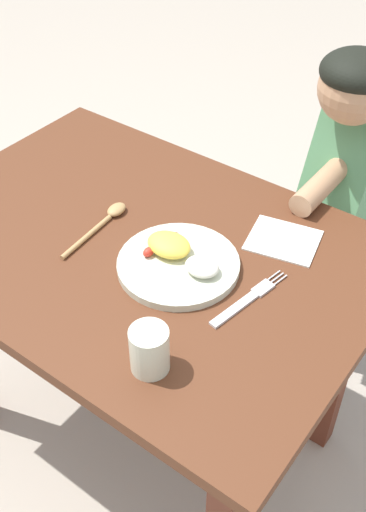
{
  "coord_description": "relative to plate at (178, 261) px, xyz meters",
  "views": [
    {
      "loc": [
        0.66,
        -0.73,
        1.52
      ],
      "look_at": [
        0.12,
        0.0,
        0.71
      ],
      "focal_mm": 42.73,
      "sensor_mm": 36.0,
      "label": 1
    }
  ],
  "objects": [
    {
      "name": "fork",
      "position": [
        0.16,
        -0.0,
        -0.01
      ],
      "size": [
        0.05,
        0.2,
        0.01
      ],
      "rotation": [
        0.0,
        0.0,
        1.4
      ],
      "color": "silver",
      "rests_on": "dining_table"
    },
    {
      "name": "spoon",
      "position": [
        -0.21,
        0.02,
        -0.01
      ],
      "size": [
        0.04,
        0.21,
        0.02
      ],
      "rotation": [
        0.0,
        0.0,
        1.65
      ],
      "color": "tan",
      "rests_on": "dining_table"
    },
    {
      "name": "drinking_cup",
      "position": [
        0.11,
        -0.23,
        0.03
      ],
      "size": [
        0.07,
        0.07,
        0.09
      ],
      "primitive_type": "cylinder",
      "color": "silver",
      "rests_on": "dining_table"
    },
    {
      "name": "napkin",
      "position": [
        0.13,
        0.19,
        -0.01
      ],
      "size": [
        0.17,
        0.15,
        0.0
      ],
      "primitive_type": "cube",
      "rotation": [
        0.0,
        0.0,
        0.23
      ],
      "color": "white",
      "rests_on": "dining_table"
    },
    {
      "name": "person",
      "position": [
        0.12,
        0.54,
        -0.16
      ],
      "size": [
        0.17,
        0.37,
        1.0
      ],
      "rotation": [
        0.0,
        0.0,
        3.14
      ],
      "color": "#3D4664",
      "rests_on": "ground_plane"
    },
    {
      "name": "dining_table",
      "position": [
        -0.12,
        0.01,
        -0.12
      ],
      "size": [
        1.01,
        0.71,
        0.69
      ],
      "color": "#562D1A",
      "rests_on": "ground_plane"
    },
    {
      "name": "ground_plane",
      "position": [
        -0.12,
        0.01,
        -0.7
      ],
      "size": [
        8.0,
        8.0,
        0.0
      ],
      "primitive_type": "plane",
      "color": "#ACA090"
    },
    {
      "name": "plate",
      "position": [
        0.0,
        0.0,
        0.0
      ],
      "size": [
        0.25,
        0.25,
        0.05
      ],
      "color": "beige",
      "rests_on": "dining_table"
    }
  ]
}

